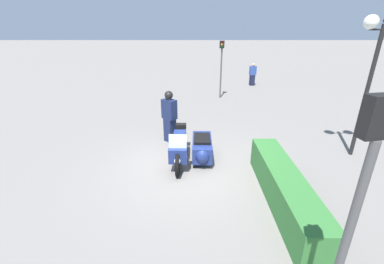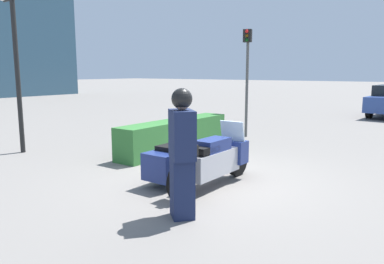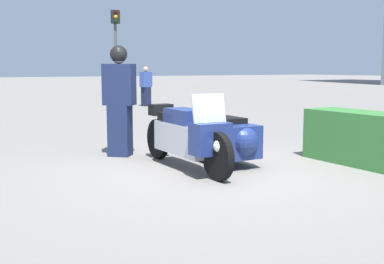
# 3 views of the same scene
# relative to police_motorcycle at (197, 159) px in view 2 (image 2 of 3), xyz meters

# --- Properties ---
(ground_plane) EXTENTS (160.00, 160.00, 0.00)m
(ground_plane) POSITION_rel_police_motorcycle_xyz_m (0.36, -0.12, -0.47)
(ground_plane) COLOR slate
(police_motorcycle) EXTENTS (2.51, 1.30, 1.16)m
(police_motorcycle) POSITION_rel_police_motorcycle_xyz_m (0.00, 0.00, 0.00)
(police_motorcycle) COLOR black
(police_motorcycle) RESTS_ON ground
(officer_rider) EXTENTS (0.57, 0.59, 1.89)m
(officer_rider) POSITION_rel_police_motorcycle_xyz_m (-1.53, -0.81, 0.53)
(officer_rider) COLOR #192347
(officer_rider) RESTS_ON ground
(hedge_bush_curbside) EXTENTS (3.94, 0.70, 0.83)m
(hedge_bush_curbside) POSITION_rel_police_motorcycle_xyz_m (2.12, 2.18, -0.05)
(hedge_bush_curbside) COLOR #337033
(hedge_bush_curbside) RESTS_ON ground
(twin_lamp_post) EXTENTS (0.39, 1.15, 4.27)m
(twin_lamp_post) POSITION_rel_police_motorcycle_xyz_m (-0.44, 5.31, 2.93)
(twin_lamp_post) COLOR black
(twin_lamp_post) RESTS_ON ground
(traffic_light_near) EXTENTS (0.22, 0.28, 3.42)m
(traffic_light_near) POSITION_rel_police_motorcycle_xyz_m (5.12, 1.64, 1.78)
(traffic_light_near) COLOR #4C4C4C
(traffic_light_near) RESTS_ON ground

